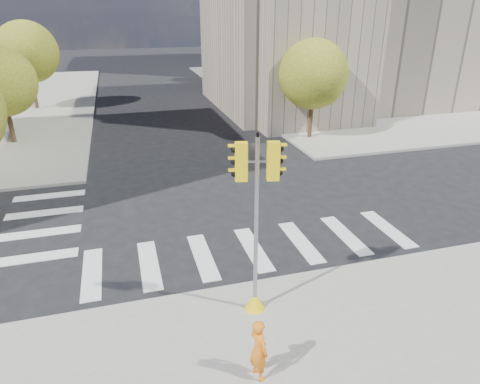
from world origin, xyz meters
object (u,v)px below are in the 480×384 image
object	(u,v)px
lamp_far	(239,43)
traffic_signal	(256,241)
lamp_near	(296,58)
photographer	(259,349)

from	to	relation	value
lamp_far	traffic_signal	bearing A→B (deg)	-105.30
lamp_near	photographer	distance (m)	23.89
lamp_far	lamp_near	bearing A→B (deg)	-90.00
lamp_near	lamp_far	distance (m)	14.00
lamp_far	photographer	xyz separation A→B (m)	(-9.74, -35.50, -3.66)
traffic_signal	photographer	xyz separation A→B (m)	(-0.65, -2.26, -1.37)
lamp_far	photographer	size ratio (longest dim) A/B	5.28
lamp_far	traffic_signal	world-z (taller)	lamp_far
traffic_signal	photographer	bearing A→B (deg)	-93.58
traffic_signal	lamp_far	bearing A→B (deg)	87.10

